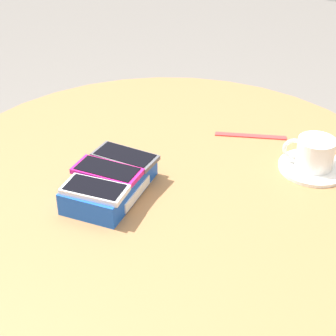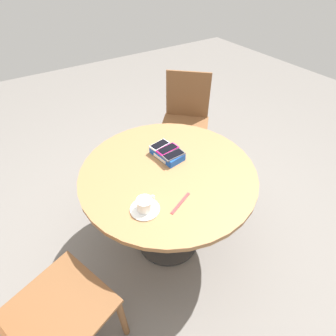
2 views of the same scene
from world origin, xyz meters
TOP-DOWN VIEW (x-y plane):
  - round_table at (0.00, 0.00)m, footprint 1.07×1.07m
  - phone_box at (-0.12, 0.07)m, footprint 0.23×0.15m
  - phone_white at (-0.18, 0.06)m, footprint 0.09×0.13m
  - phone_magenta at (-0.12, 0.07)m, footprint 0.08×0.15m
  - phone_gray at (-0.05, 0.08)m, footprint 0.07×0.14m
  - saucer at (0.19, -0.27)m, footprint 0.15×0.15m
  - coffee_cup at (0.19, -0.26)m, footprint 0.08×0.11m
  - lanyard_strap at (0.25, -0.09)m, footprint 0.08×0.17m

SIDE VIEW (x-z plane):
  - round_table at x=0.00m, z-range 0.24..0.96m
  - lanyard_strap at x=0.25m, z-range 0.72..0.72m
  - saucer at x=0.19m, z-range 0.72..0.73m
  - phone_box at x=-0.12m, z-range 0.72..0.77m
  - coffee_cup at x=0.19m, z-range 0.73..0.79m
  - phone_gray at x=-0.05m, z-range 0.77..0.78m
  - phone_magenta at x=-0.12m, z-range 0.77..0.78m
  - phone_white at x=-0.18m, z-range 0.77..0.78m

